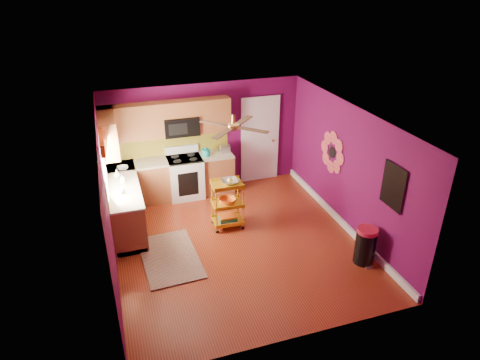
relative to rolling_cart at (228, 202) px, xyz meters
name	(u,v)px	position (x,y,z in m)	size (l,w,h in m)	color
ground	(237,242)	(0.00, -0.61, -0.56)	(5.00, 5.00, 0.00)	maroon
room_envelope	(239,165)	(0.03, -0.61, 1.07)	(4.54, 5.04, 2.52)	#5E0A45
lower_cabinets	(152,191)	(-1.34, 1.21, -0.13)	(2.81, 2.31, 0.94)	brown
electric_range	(185,177)	(-0.55, 1.56, -0.08)	(0.76, 0.66, 1.13)	white
upper_cabinetry	(149,124)	(-1.24, 1.56, 1.24)	(2.80, 2.30, 1.26)	brown
left_window	(103,153)	(-2.22, 0.44, 1.18)	(0.08, 1.35, 1.08)	white
panel_door	(260,140)	(1.35, 1.86, 0.47)	(0.95, 0.11, 2.15)	white
right_wall_art	(357,166)	(2.23, -0.95, 0.88)	(0.04, 2.74, 1.04)	black
ceiling_fan	(234,126)	(0.00, -0.41, 1.73)	(1.01, 1.01, 0.26)	#BF8C3F
shag_rug	(170,257)	(-1.31, -0.69, -0.55)	(0.98, 1.59, 0.02)	black
rolling_cart	(228,202)	(0.00, 0.00, 0.00)	(0.62, 0.46, 1.09)	gold
trash_can	(365,246)	(1.97, -1.87, -0.21)	(0.40, 0.42, 0.70)	black
teal_kettle	(206,152)	(-0.05, 1.54, 0.46)	(0.18, 0.18, 0.21)	teal
toaster	(225,149)	(0.40, 1.58, 0.47)	(0.22, 0.15, 0.18)	beige
soap_bottle_a	(122,179)	(-1.94, 0.74, 0.47)	(0.08, 0.08, 0.18)	#EA3F72
soap_bottle_b	(117,174)	(-2.02, 0.98, 0.47)	(0.14, 0.14, 0.18)	white
counter_dish	(123,168)	(-1.89, 1.39, 0.41)	(0.23, 0.23, 0.06)	white
counter_cup	(121,191)	(-2.00, 0.30, 0.43)	(0.13, 0.13, 0.10)	white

